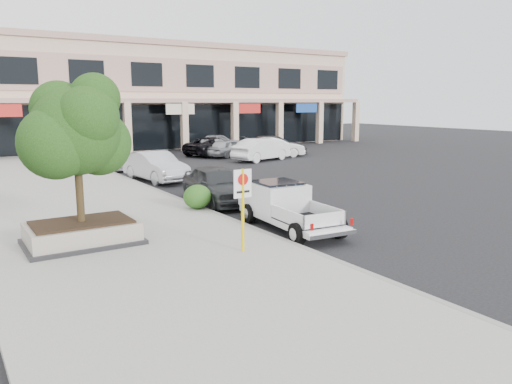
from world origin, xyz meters
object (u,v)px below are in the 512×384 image
Objects in this scene: pickup_truck at (291,207)px; lot_car_c at (275,145)px; no_parking_sign at (243,199)px; curb_car_d at (94,149)px; planter_tree at (79,131)px; lot_car_f at (275,147)px; lot_car_e at (219,141)px; curb_car_b at (156,166)px; lot_car_a at (228,148)px; curb_car_a at (217,185)px; lot_car_d at (215,146)px; curb_car_c at (112,157)px; planter at (82,233)px; lot_car_b at (262,150)px.

pickup_truck reaches higher than lot_car_c.
no_parking_sign is 0.42× the size of curb_car_d.
planter_tree is 25.28m from lot_car_f.
curb_car_b is at bearing 152.11° from lot_car_e.
planter_tree is 24.58m from lot_car_a.
curb_car_a is 18.12m from lot_car_f.
pickup_truck is at bearing -84.72° from curb_car_a.
lot_car_f is (15.13, 20.28, -0.89)m from no_parking_sign.
planter_tree reaches higher than lot_car_d.
lot_car_a is (9.16, 15.29, -0.11)m from curb_car_a.
no_parking_sign is at bearing -106.94° from curb_car_a.
curb_car_b reaches higher than curb_car_c.
planter is at bearing 152.59° from lot_car_f.
planter_tree is 0.82× the size of pickup_truck.
planter_tree is at bearing 152.54° from lot_car_f.
lot_car_e is (-1.39, 6.81, -0.08)m from lot_car_c.
lot_car_e is (18.06, 25.03, -2.73)m from planter_tree.
planter is at bearing 171.48° from pickup_truck.
curb_car_d is 1.13× the size of lot_car_b.
no_parking_sign is 31.91m from lot_car_e.
curb_car_b is (2.94, 13.96, -0.84)m from no_parking_sign.
lot_car_d is at bearing 82.27° from lot_car_c.
lot_car_c is at bearing 54.03° from curb_car_a.
curb_car_b is at bearing 137.49° from lot_car_f.
no_parking_sign is 0.44× the size of lot_car_c.
curb_car_d is at bearing 44.94° from lot_car_a.
curb_car_c is 5.58m from curb_car_d.
curb_car_a is 7.06m from curb_car_b.
lot_car_c is 1.32× the size of lot_car_e.
pickup_truck is 1.01× the size of curb_car_b.
planter is 22.60m from lot_car_b.
lot_car_c is 6.96m from lot_car_e.
curb_car_d is at bearing 88.68° from lot_car_c.
curb_car_a is (6.47, 3.74, 0.32)m from planter.
curb_car_a is at bearing 29.52° from planter_tree.
lot_car_b is at bearing 64.51° from pickup_truck.
lot_car_b reaches higher than curb_car_d.
curb_car_c is 1.27× the size of lot_car_e.
pickup_truck is at bearing 163.79° from lot_car_c.
curb_car_a is 0.96× the size of lot_car_b.
lot_car_b reaches higher than curb_car_c.
curb_car_d is (-0.01, 24.34, -0.00)m from pickup_truck.
lot_car_b is at bearing -3.52° from curb_car_c.
lot_car_a is at bearing 50.60° from planter.
no_parking_sign is at bearing -108.52° from curb_car_b.
lot_car_c is at bearing 53.34° from no_parking_sign.
lot_car_b is 9.82m from lot_car_e.
pickup_truck is 12.33m from curb_car_b.
lot_car_f is (0.50, -8.07, 0.06)m from lot_car_e.
pickup_truck is at bearing -82.98° from curb_car_c.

